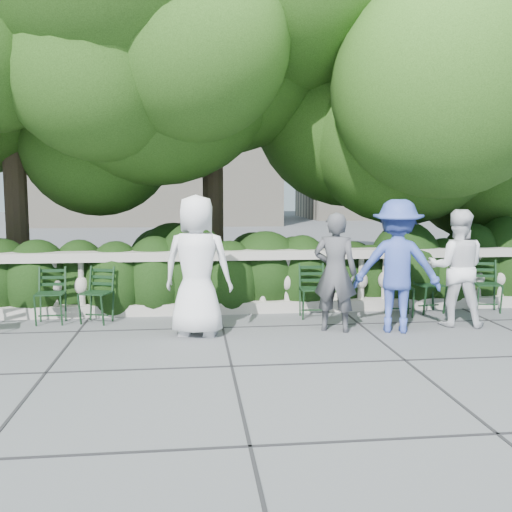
{
  "coord_description": "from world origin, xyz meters",
  "views": [
    {
      "loc": [
        -0.92,
        -7.13,
        1.95
      ],
      "look_at": [
        0.0,
        1.0,
        1.0
      ],
      "focal_mm": 40.0,
      "sensor_mm": 36.0,
      "label": 1
    }
  ],
  "objects": [
    {
      "name": "ground",
      "position": [
        0.0,
        0.0,
        0.0
      ],
      "size": [
        90.0,
        90.0,
        0.0
      ],
      "primitive_type": "plane",
      "color": "#515358",
      "rests_on": "ground"
    },
    {
      "name": "balustrade",
      "position": [
        0.0,
        1.8,
        0.49
      ],
      "size": [
        12.0,
        0.44,
        1.0
      ],
      "color": "#9E998E",
      "rests_on": "ground"
    },
    {
      "name": "shrub_hedge",
      "position": [
        0.0,
        3.0,
        0.0
      ],
      "size": [
        15.0,
        2.6,
        1.7
      ],
      "primitive_type": null,
      "color": "black",
      "rests_on": "ground"
    },
    {
      "name": "tree_canopy",
      "position": [
        0.69,
        3.19,
        3.96
      ],
      "size": [
        15.04,
        6.52,
        6.78
      ],
      "color": "#3F3023",
      "rests_on": "ground"
    },
    {
      "name": "chair_a",
      "position": [
        -2.37,
        1.18,
        0.0
      ],
      "size": [
        0.57,
        0.6,
        0.84
      ],
      "primitive_type": null,
      "rotation": [
        0.0,
        0.0,
        -0.33
      ],
      "color": "black",
      "rests_on": "ground"
    },
    {
      "name": "chair_b",
      "position": [
        -2.98,
        1.2,
        0.0
      ],
      "size": [
        0.45,
        0.49,
        0.84
      ],
      "primitive_type": null,
      "rotation": [
        0.0,
        0.0,
        0.03
      ],
      "color": "black",
      "rests_on": "ground"
    },
    {
      "name": "chair_c",
      "position": [
        0.91,
        1.15,
        0.0
      ],
      "size": [
        0.46,
        0.5,
        0.84
      ],
      "primitive_type": null,
      "rotation": [
        0.0,
        0.0,
        -0.04
      ],
      "color": "black",
      "rests_on": "ground"
    },
    {
      "name": "chair_d",
      "position": [
        2.24,
        1.12,
        0.0
      ],
      "size": [
        0.51,
        0.54,
        0.84
      ],
      "primitive_type": null,
      "rotation": [
        0.0,
        0.0,
        -0.16
      ],
      "color": "black",
      "rests_on": "ground"
    },
    {
      "name": "chair_e",
      "position": [
        3.75,
        1.27,
        0.0
      ],
      "size": [
        0.53,
        0.56,
        0.84
      ],
      "primitive_type": null,
      "rotation": [
        0.0,
        0.0,
        -0.2
      ],
      "color": "black",
      "rests_on": "ground"
    },
    {
      "name": "chair_f",
      "position": [
        2.85,
        1.3,
        0.0
      ],
      "size": [
        0.51,
        0.55,
        0.84
      ],
      "primitive_type": null,
      "rotation": [
        0.0,
        0.0,
        0.16
      ],
      "color": "black",
      "rests_on": "ground"
    },
    {
      "name": "person_businessman",
      "position": [
        -0.85,
        0.43,
        0.95
      ],
      "size": [
        1.05,
        0.82,
        1.89
      ],
      "primitive_type": "imported",
      "rotation": [
        0.0,
        0.0,
        2.89
      ],
      "color": "white",
      "rests_on": "ground"
    },
    {
      "name": "person_woman_grey",
      "position": [
        1.04,
        0.46,
        0.82
      ],
      "size": [
        0.71,
        0.61,
        1.65
      ],
      "primitive_type": "imported",
      "rotation": [
        0.0,
        0.0,
        2.72
      ],
      "color": "#444449",
      "rests_on": "ground"
    },
    {
      "name": "person_casual_man",
      "position": [
        2.85,
        0.59,
        0.84
      ],
      "size": [
        0.98,
        0.87,
        1.68
      ],
      "primitive_type": "imported",
      "rotation": [
        0.0,
        0.0,
        2.81
      ],
      "color": "white",
      "rests_on": "ground"
    },
    {
      "name": "person_older_blue",
      "position": [
        1.88,
        0.35,
        0.91
      ],
      "size": [
        1.33,
        1.02,
        1.82
      ],
      "primitive_type": "imported",
      "rotation": [
        0.0,
        0.0,
        2.81
      ],
      "color": "#374DA7",
      "rests_on": "ground"
    }
  ]
}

